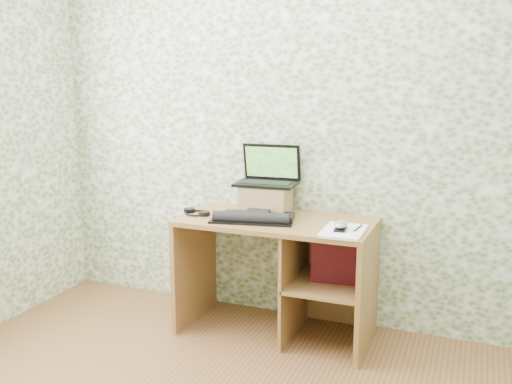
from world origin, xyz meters
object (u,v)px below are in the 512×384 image
at_px(desk, 289,260).
at_px(laptop, 268,175).
at_px(riser, 266,199).
at_px(keyboard, 255,217).
at_px(notepad, 343,231).

relative_size(desk, laptop, 2.97).
bearing_deg(desk, laptop, 142.42).
relative_size(riser, keyboard, 0.59).
relative_size(keyboard, notepad, 1.56).
bearing_deg(notepad, riser, 152.91).
bearing_deg(notepad, keyboard, 173.72).
relative_size(desk, keyboard, 2.31).
relative_size(riser, laptop, 0.76).
bearing_deg(desk, keyboard, -148.40).
distance_m(riser, notepad, 0.65).
bearing_deg(riser, desk, -29.52).
bearing_deg(keyboard, laptop, 81.42).
xyz_separation_m(desk, riser, (-0.20, 0.12, 0.36)).
height_order(desk, notepad, notepad).
bearing_deg(laptop, keyboard, -91.18).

